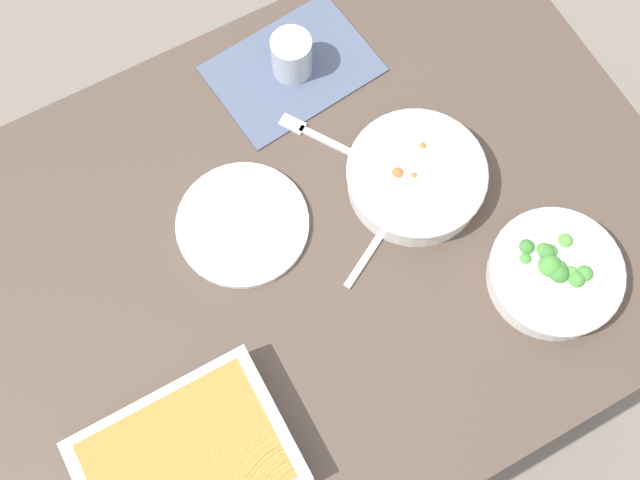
{
  "coord_description": "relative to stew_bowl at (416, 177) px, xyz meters",
  "views": [
    {
      "loc": [
        -0.21,
        -0.39,
        1.96
      ],
      "look_at": [
        0.0,
        0.0,
        0.74
      ],
      "focal_mm": 44.42,
      "sensor_mm": 36.0,
      "label": 1
    }
  ],
  "objects": [
    {
      "name": "dining_table",
      "position": [
        -0.19,
        -0.01,
        -0.12
      ],
      "size": [
        1.2,
        0.9,
        0.74
      ],
      "color": "#4C3D33",
      "rests_on": "ground_plane"
    },
    {
      "name": "spoon_by_stew",
      "position": [
        -0.09,
        -0.05,
        -0.03
      ],
      "size": [
        0.16,
        0.1,
        0.01
      ],
      "color": "silver",
      "rests_on": "dining_table"
    },
    {
      "name": "fork_on_table",
      "position": [
        -0.1,
        0.15,
        -0.03
      ],
      "size": [
        0.11,
        0.16,
        0.01
      ],
      "color": "silver",
      "rests_on": "dining_table"
    },
    {
      "name": "baking_dish",
      "position": [
        -0.53,
        -0.23,
        0.0
      ],
      "size": [
        0.3,
        0.22,
        0.06
      ],
      "color": "silver",
      "rests_on": "dining_table"
    },
    {
      "name": "drink_cup",
      "position": [
        -0.07,
        0.3,
        0.01
      ],
      "size": [
        0.07,
        0.07,
        0.08
      ],
      "color": "#B2BCC6",
      "rests_on": "dining_table"
    },
    {
      "name": "placemat",
      "position": [
        -0.07,
        0.3,
        -0.03
      ],
      "size": [
        0.3,
        0.23,
        0.0
      ],
      "primitive_type": "cube",
      "rotation": [
        0.0,
        0.0,
        0.11
      ],
      "color": "#4C5670",
      "rests_on": "dining_table"
    },
    {
      "name": "side_plate",
      "position": [
        -0.29,
        0.07,
        -0.03
      ],
      "size": [
        0.22,
        0.22,
        0.01
      ],
      "primitive_type": "cylinder",
      "color": "white",
      "rests_on": "dining_table"
    },
    {
      "name": "stew_bowl",
      "position": [
        0.0,
        0.0,
        0.0
      ],
      "size": [
        0.23,
        0.23,
        0.06
      ],
      "color": "silver",
      "rests_on": "dining_table"
    },
    {
      "name": "broccoli_bowl",
      "position": [
        0.11,
        -0.25,
        -0.0
      ],
      "size": [
        0.21,
        0.21,
        0.07
      ],
      "color": "silver",
      "rests_on": "dining_table"
    },
    {
      "name": "ground_plane",
      "position": [
        -0.19,
        -0.01,
        -0.77
      ],
      "size": [
        6.0,
        6.0,
        0.0
      ],
      "primitive_type": "plane",
      "color": "slate"
    }
  ]
}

